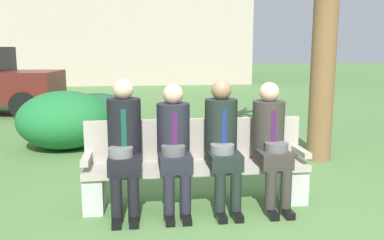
% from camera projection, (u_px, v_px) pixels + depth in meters
% --- Properties ---
extents(ground_plane, '(80.00, 80.00, 0.00)m').
position_uv_depth(ground_plane, '(229.00, 214.00, 4.15)').
color(ground_plane, '#547E42').
extents(park_bench, '(2.34, 0.44, 0.90)m').
position_uv_depth(park_bench, '(196.00, 164.00, 4.38)').
color(park_bench, '#B7AD9E').
rests_on(park_bench, ground).
extents(seated_man_leftmost, '(0.34, 0.72, 1.35)m').
position_uv_depth(seated_man_leftmost, '(124.00, 140.00, 4.10)').
color(seated_man_leftmost, black).
rests_on(seated_man_leftmost, ground).
extents(seated_man_centerleft, '(0.34, 0.72, 1.29)m').
position_uv_depth(seated_man_centerleft, '(174.00, 141.00, 4.17)').
color(seated_man_centerleft, '#23232D').
rests_on(seated_man_centerleft, ground).
extents(seated_man_centerright, '(0.34, 0.72, 1.33)m').
position_uv_depth(seated_man_centerright, '(222.00, 138.00, 4.23)').
color(seated_man_centerright, '#1E2823').
rests_on(seated_man_centerright, ground).
extents(seated_man_rightmost, '(0.34, 0.72, 1.30)m').
position_uv_depth(seated_man_rightmost, '(271.00, 138.00, 4.30)').
color(seated_man_rightmost, '#38332D').
rests_on(seated_man_rightmost, ground).
extents(shrub_near_bench, '(1.53, 1.41, 0.96)m').
position_uv_depth(shrub_near_bench, '(64.00, 120.00, 6.80)').
color(shrub_near_bench, '#217437').
rests_on(shrub_near_bench, ground).
extents(shrub_mid_lawn, '(1.38, 1.26, 0.86)m').
position_uv_depth(shrub_mid_lawn, '(97.00, 117.00, 7.34)').
color(shrub_mid_lawn, '#215434').
rests_on(shrub_mid_lawn, ground).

